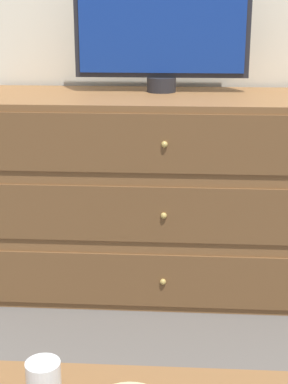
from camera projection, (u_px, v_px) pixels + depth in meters
The scene contains 3 objects.
ground_plane at pixel (184, 255), 2.88m from camera, with size 12.00×12.00×0.00m, color #56514C.
dresser at pixel (166, 193), 2.47m from camera, with size 1.56×0.57×0.82m.
tv at pixel (162, 25), 2.37m from camera, with size 0.71×0.12×0.51m.
Camera 1 is at (-0.03, -2.66, 1.16)m, focal length 55.00 mm.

